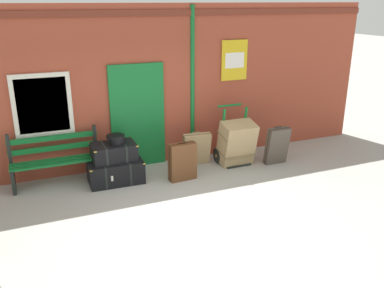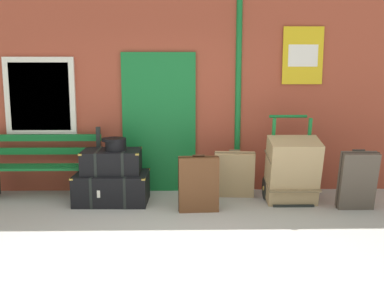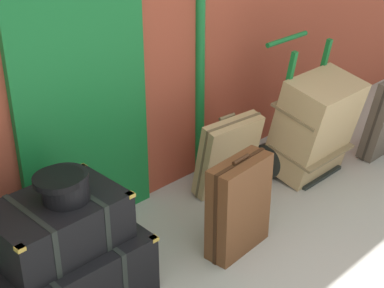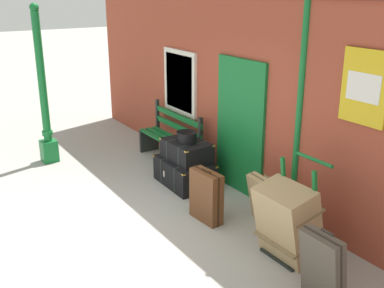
{
  "view_description": "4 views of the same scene",
  "coord_description": "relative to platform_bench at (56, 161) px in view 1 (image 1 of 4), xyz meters",
  "views": [
    {
      "loc": [
        -2.17,
        -5.29,
        3.24
      ],
      "look_at": [
        0.77,
        1.79,
        0.55
      ],
      "focal_mm": 38.36,
      "sensor_mm": 36.0,
      "label": 1
    },
    {
      "loc": [
        0.21,
        -4.23,
        1.85
      ],
      "look_at": [
        0.34,
        1.67,
        0.86
      ],
      "focal_mm": 41.53,
      "sensor_mm": 36.0,
      "label": 2
    },
    {
      "loc": [
        -2.23,
        -0.79,
        2.59
      ],
      "look_at": [
        0.41,
        1.89,
        0.69
      ],
      "focal_mm": 53.37,
      "sensor_mm": 36.0,
      "label": 3
    },
    {
      "loc": [
        5.21,
        -1.9,
        3.12
      ],
      "look_at": [
        -0.24,
        1.61,
        0.9
      ],
      "focal_mm": 43.51,
      "sensor_mm": 36.0,
      "label": 4
    }
  ],
  "objects": [
    {
      "name": "ground_plane",
      "position": [
        1.8,
        -2.16,
        -0.44
      ],
      "size": [
        60.0,
        60.0,
        0.0
      ],
      "primitive_type": "plane",
      "color": "#A3A099"
    },
    {
      "name": "steamer_trunk_middle",
      "position": [
        1.02,
        -0.3,
        0.14
      ],
      "size": [
        0.82,
        0.56,
        0.33
      ],
      "color": "black",
      "rests_on": "steamer_trunk_base"
    },
    {
      "name": "brick_facade",
      "position": [
        1.79,
        0.44,
        1.15
      ],
      "size": [
        10.4,
        0.35,
        3.2
      ],
      "color": "#9E422D",
      "rests_on": "ground"
    },
    {
      "name": "large_brown_trunk",
      "position": [
        3.52,
        -0.47,
        0.03
      ],
      "size": [
        0.7,
        0.62,
        0.95
      ],
      "color": "tan",
      "rests_on": "ground"
    },
    {
      "name": "suitcase_brown",
      "position": [
        2.22,
        -0.74,
        -0.08
      ],
      "size": [
        0.53,
        0.23,
        0.76
      ],
      "color": "brown",
      "rests_on": "ground"
    },
    {
      "name": "round_hatbox",
      "position": [
        1.08,
        -0.33,
        0.4
      ],
      "size": [
        0.34,
        0.3,
        0.17
      ],
      "color": "black",
      "rests_on": "steamer_trunk_middle"
    },
    {
      "name": "suitcase_slate",
      "position": [
        2.76,
        -0.14,
        -0.1
      ],
      "size": [
        0.6,
        0.33,
        0.71
      ],
      "color": "tan",
      "rests_on": "ground"
    },
    {
      "name": "porters_trolley",
      "position": [
        3.52,
        -0.3,
        -0.17
      ],
      "size": [
        0.71,
        0.56,
        1.21
      ],
      "color": "black",
      "rests_on": "ground"
    },
    {
      "name": "suitcase_tan",
      "position": [
        4.32,
        -0.74,
        -0.05
      ],
      "size": [
        0.49,
        0.28,
        0.82
      ],
      "color": "#51473D",
      "rests_on": "ground"
    },
    {
      "name": "platform_bench",
      "position": [
        0.0,
        0.0,
        0.0
      ],
      "size": [
        1.6,
        0.43,
        1.01
      ],
      "color": "#146B2D",
      "rests_on": "ground"
    },
    {
      "name": "steamer_trunk_base",
      "position": [
        1.02,
        -0.34,
        -0.23
      ],
      "size": [
        1.03,
        0.68,
        0.43
      ],
      "color": "black",
      "rests_on": "ground"
    }
  ]
}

